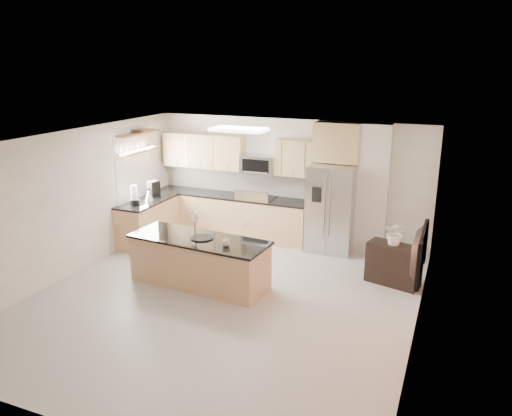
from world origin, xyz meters
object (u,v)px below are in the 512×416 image
at_px(microwave, 259,164).
at_px(coffee_maker, 153,189).
at_px(television, 413,252).
at_px(blender, 134,197).
at_px(kettle, 149,195).
at_px(island, 199,261).
at_px(platter, 202,238).
at_px(refrigerator, 332,208).
at_px(flower_vase, 396,227).
at_px(cup, 226,243).
at_px(bowl, 139,129).
at_px(credenza, 394,264).
at_px(range, 257,218).

relative_size(microwave, coffee_maker, 2.18).
distance_m(coffee_maker, television, 6.09).
relative_size(microwave, blender, 1.80).
bearing_deg(kettle, television, -20.59).
distance_m(island, television, 3.70).
bearing_deg(island, kettle, 147.87).
bearing_deg(kettle, platter, -35.50).
distance_m(platter, coffee_maker, 2.76).
height_order(refrigerator, island, refrigerator).
xyz_separation_m(refrigerator, blender, (-3.73, -1.43, 0.21)).
bearing_deg(flower_vase, blender, -177.31).
bearing_deg(cup, blender, 155.56).
relative_size(coffee_maker, bowl, 0.86).
bearing_deg(coffee_maker, kettle, -76.10).
distance_m(island, cup, 0.77).
relative_size(credenza, cup, 6.67).
bearing_deg(bowl, island, -35.61).
bearing_deg(platter, television, -10.02).
bearing_deg(coffee_maker, island, -40.44).
height_order(cup, television, television).
distance_m(blender, television, 5.83).
distance_m(credenza, bowl, 5.71).
bearing_deg(blender, coffee_maker, 91.60).
bearing_deg(blender, flower_vase, 2.69).
bearing_deg(range, blender, -144.63).
xyz_separation_m(credenza, flower_vase, (-0.01, 0.00, 0.69)).
xyz_separation_m(cup, blender, (-2.64, 1.20, 0.21)).
distance_m(range, platter, 2.53).
height_order(credenza, blender, blender).
relative_size(credenza, bowl, 2.22).
distance_m(refrigerator, television, 3.62).
distance_m(cup, flower_vase, 2.90).
distance_m(blender, flower_vase, 5.15).
bearing_deg(credenza, coffee_maker, -170.33).
bearing_deg(credenza, kettle, -167.24).
xyz_separation_m(credenza, television, (0.43, -1.89, 0.99)).
bearing_deg(flower_vase, island, -157.39).
height_order(cup, kettle, kettle).
distance_m(microwave, kettle, 2.41).
xyz_separation_m(range, microwave, (0.00, 0.12, 1.16)).
height_order(refrigerator, kettle, refrigerator).
height_order(platter, coffee_maker, coffee_maker).
bearing_deg(blender, credenza, 2.67).
xyz_separation_m(credenza, platter, (-3.05, -1.27, 0.49)).
height_order(range, bowl, bowl).
xyz_separation_m(island, blender, (-2.05, 1.05, 0.68)).
bearing_deg(blender, television, -16.44).
height_order(range, flower_vase, flower_vase).
relative_size(island, platter, 6.48).
height_order(coffee_maker, bowl, bowl).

